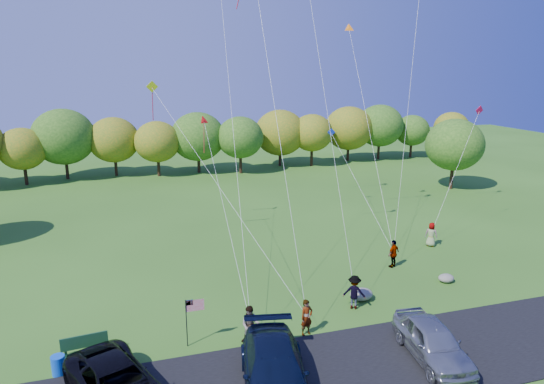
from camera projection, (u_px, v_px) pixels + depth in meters
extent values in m
plane|color=#2D5919|center=(322.00, 323.00, 24.73)|extent=(140.00, 140.00, 0.00)
cube|color=black|center=(358.00, 367.00, 21.02)|extent=(44.00, 6.00, 0.06)
cylinder|color=#352213|center=(24.00, 177.00, 52.39)|extent=(0.36, 0.36, 2.24)
ellipsoid|color=#3A6B1A|center=(20.00, 147.00, 51.59)|extent=(6.38, 6.38, 5.74)
cylinder|color=#352213|center=(67.00, 168.00, 56.24)|extent=(0.36, 0.36, 2.58)
ellipsoid|color=#225015|center=(64.00, 139.00, 55.40)|extent=(6.33, 6.33, 5.69)
cylinder|color=#352213|center=(116.00, 164.00, 57.54)|extent=(0.36, 0.36, 2.96)
ellipsoid|color=#3A6B1A|center=(114.00, 138.00, 56.76)|extent=(4.93, 4.93, 4.44)
cylinder|color=#352213|center=(158.00, 167.00, 56.63)|extent=(0.36, 0.36, 2.62)
ellipsoid|color=#225015|center=(156.00, 139.00, 55.81)|extent=(5.94, 5.94, 5.35)
cylinder|color=#352213|center=(205.00, 160.00, 61.47)|extent=(0.36, 0.36, 2.37)
ellipsoid|color=#3A6B1A|center=(204.00, 133.00, 60.62)|extent=(6.80, 6.80, 6.12)
cylinder|color=#352213|center=(236.00, 157.00, 62.44)|extent=(0.36, 0.36, 2.82)
ellipsoid|color=#3A6B1A|center=(236.00, 130.00, 61.58)|extent=(6.14, 6.14, 5.53)
cylinder|color=#352213|center=(284.00, 157.00, 61.33)|extent=(0.36, 0.36, 3.14)
ellipsoid|color=#225015|center=(285.00, 129.00, 60.43)|extent=(6.25, 6.25, 5.62)
cylinder|color=#352213|center=(321.00, 155.00, 62.48)|extent=(0.36, 0.36, 3.12)
ellipsoid|color=#225015|center=(321.00, 129.00, 61.61)|extent=(5.79, 5.79, 5.21)
cylinder|color=#352213|center=(357.00, 155.00, 63.66)|extent=(0.36, 0.36, 2.81)
ellipsoid|color=#225015|center=(358.00, 129.00, 62.79)|extent=(6.34, 6.34, 5.70)
cylinder|color=#352213|center=(380.00, 150.00, 67.28)|extent=(0.36, 0.36, 2.86)
ellipsoid|color=#225015|center=(381.00, 128.00, 66.52)|extent=(4.87, 4.87, 4.38)
cylinder|color=#352213|center=(414.00, 149.00, 69.89)|extent=(0.36, 0.36, 2.35)
ellipsoid|color=#225015|center=(415.00, 127.00, 69.10)|extent=(6.04, 6.04, 5.43)
cylinder|color=#352213|center=(435.00, 147.00, 71.13)|extent=(0.36, 0.36, 2.41)
ellipsoid|color=#225015|center=(437.00, 123.00, 70.24)|extent=(7.13, 7.13, 6.42)
cylinder|color=#352213|center=(452.00, 176.00, 51.50)|extent=(0.36, 0.36, 2.80)
ellipsoid|color=#225015|center=(455.00, 145.00, 50.66)|extent=(6.00, 6.00, 5.40)
imported|color=black|center=(116.00, 384.00, 18.59)|extent=(4.59, 6.32, 1.60)
imported|color=black|center=(275.00, 372.00, 19.14)|extent=(3.73, 6.67, 1.83)
imported|color=gray|center=(432.00, 341.00, 21.43)|extent=(2.54, 5.15, 1.69)
imported|color=#4C4C59|center=(307.00, 317.00, 23.45)|extent=(0.76, 0.60, 1.83)
imported|color=#4C4C59|center=(250.00, 325.00, 22.75)|extent=(1.10, 0.99, 1.86)
imported|color=#4C4C59|center=(354.00, 292.00, 26.01)|extent=(1.41, 1.22, 1.89)
imported|color=#4C4C59|center=(394.00, 254.00, 31.38)|extent=(1.18, 0.89, 1.86)
imported|color=#4C4C59|center=(431.00, 234.00, 35.09)|extent=(1.01, 1.01, 1.78)
cube|color=#153B22|center=(85.00, 345.00, 21.88)|extent=(2.02, 0.34, 0.07)
cube|color=#153B22|center=(84.00, 341.00, 21.61)|extent=(2.01, 0.27, 0.62)
cube|color=#153B22|center=(66.00, 353.00, 21.70)|extent=(0.14, 0.51, 0.47)
cube|color=#153B22|center=(105.00, 347.00, 22.18)|extent=(0.14, 0.51, 0.47)
cylinder|color=blue|center=(58.00, 365.00, 20.50)|extent=(0.57, 0.57, 0.86)
cylinder|color=black|center=(187.00, 323.00, 22.39)|extent=(0.05, 0.05, 2.36)
cube|color=red|center=(195.00, 305.00, 22.29)|extent=(0.85, 0.57, 0.02)
cube|color=navy|center=(189.00, 303.00, 22.19)|extent=(0.34, 0.02, 0.26)
ellipsoid|color=gray|center=(361.00, 294.00, 27.11)|extent=(1.32, 1.04, 0.66)
ellipsoid|color=gray|center=(446.00, 278.00, 29.35)|extent=(0.97, 0.80, 0.50)
cone|color=orange|center=(349.00, 28.00, 37.33)|extent=(0.90, 0.58, 0.75)
cube|color=#DF0F43|center=(479.00, 110.00, 36.05)|extent=(0.73, 0.18, 0.72)
cube|color=#F2FD15|center=(152.00, 87.00, 31.56)|extent=(0.79, 0.20, 0.77)
cube|color=#1128B1|center=(331.00, 132.00, 42.49)|extent=(0.67, 0.20, 0.68)
cone|color=red|center=(204.00, 120.00, 37.24)|extent=(0.91, 0.73, 0.79)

